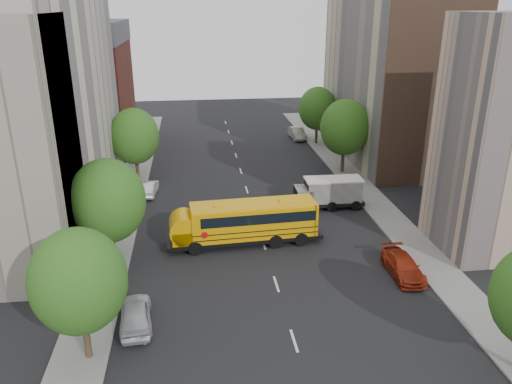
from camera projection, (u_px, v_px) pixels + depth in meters
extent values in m
plane|color=black|center=(260.00, 233.00, 40.61)|extent=(120.00, 120.00, 0.00)
cube|color=slate|center=(123.00, 215.00, 43.86)|extent=(3.00, 80.00, 0.12)
cube|color=slate|center=(375.00, 202.00, 46.59)|extent=(3.00, 80.00, 0.12)
cube|color=silver|center=(247.00, 190.00, 49.88)|extent=(0.15, 64.00, 0.01)
cube|color=beige|center=(31.00, 102.00, 40.47)|extent=(10.00, 26.00, 20.00)
cube|color=maroon|center=(87.00, 97.00, 62.10)|extent=(10.00, 15.00, 13.00)
cube|color=#BAAE91|center=(390.00, 81.00, 58.07)|extent=(10.00, 22.00, 18.00)
cube|color=brown|center=(433.00, 97.00, 47.88)|extent=(10.10, 0.30, 18.00)
cylinder|color=yellow|center=(448.00, 3.00, 63.64)|extent=(1.00, 1.00, 35.00)
cylinder|color=#38281C|center=(87.00, 336.00, 25.85)|extent=(0.36, 0.36, 2.70)
ellipsoid|color=#294B14|center=(79.00, 281.00, 24.68)|extent=(4.80, 4.80, 5.52)
cylinder|color=#38281C|center=(113.00, 247.00, 35.09)|extent=(0.36, 0.36, 2.88)
ellipsoid|color=#294B14|center=(108.00, 201.00, 33.83)|extent=(5.12, 5.12, 5.89)
cylinder|color=#38281C|center=(137.00, 168.00, 51.78)|extent=(0.36, 0.36, 2.81)
ellipsoid|color=#294B14|center=(134.00, 136.00, 50.56)|extent=(4.99, 4.99, 5.74)
cylinder|color=#38281C|center=(343.00, 160.00, 54.37)|extent=(0.36, 0.36, 2.95)
ellipsoid|color=#294B14|center=(345.00, 127.00, 53.08)|extent=(5.25, 5.25, 6.04)
cylinder|color=#38281C|center=(316.00, 134.00, 65.52)|extent=(0.36, 0.36, 2.74)
ellipsoid|color=#294B14|center=(317.00, 109.00, 64.33)|extent=(4.86, 4.86, 5.59)
cube|color=black|center=(245.00, 236.00, 38.67)|extent=(12.04, 3.42, 0.32)
cube|color=#E59D04|center=(254.00, 219.00, 38.30)|extent=(9.70, 3.23, 2.44)
cube|color=#E59D04|center=(181.00, 234.00, 37.59)|extent=(2.06, 2.55, 1.06)
cube|color=black|center=(195.00, 217.00, 37.33)|extent=(0.68, 2.47, 1.27)
cube|color=#E59D04|center=(254.00, 204.00, 37.86)|extent=(9.69, 3.02, 0.15)
cube|color=black|center=(257.00, 213.00, 38.15)|extent=(8.86, 3.24, 0.80)
cube|color=black|center=(254.00, 229.00, 38.61)|extent=(9.71, 3.29, 0.06)
cube|color=black|center=(254.00, 224.00, 38.45)|extent=(9.71, 3.29, 0.06)
cube|color=#E59D04|center=(314.00, 214.00, 39.14)|extent=(0.32, 2.66, 2.44)
cube|color=#E59D04|center=(216.00, 206.00, 37.32)|extent=(0.67, 0.67, 0.11)
cube|color=#E59D04|center=(285.00, 201.00, 38.25)|extent=(0.67, 0.67, 0.11)
cylinder|color=#E59D04|center=(180.00, 227.00, 37.40)|extent=(2.37, 2.57, 2.23)
cylinder|color=red|center=(202.00, 236.00, 36.40)|extent=(0.53, 0.07, 0.53)
cylinder|color=black|center=(192.00, 249.00, 36.74)|extent=(1.08, 0.38, 1.06)
cylinder|color=black|center=(190.00, 234.00, 39.18)|extent=(1.08, 0.38, 1.06)
cylinder|color=black|center=(278.00, 242.00, 37.87)|extent=(1.08, 0.38, 1.06)
cylinder|color=black|center=(270.00, 227.00, 40.31)|extent=(1.08, 0.38, 1.06)
cylinder|color=black|center=(305.00, 239.00, 38.24)|extent=(1.08, 0.38, 1.06)
cylinder|color=black|center=(296.00, 225.00, 40.68)|extent=(1.08, 0.38, 1.06)
cube|color=black|center=(327.00, 202.00, 45.45)|extent=(6.48, 2.25, 0.32)
cube|color=silver|center=(333.00, 190.00, 45.11)|extent=(4.98, 2.12, 1.93)
cube|color=silver|center=(302.00, 195.00, 44.92)|extent=(1.54, 2.07, 1.29)
cube|color=silver|center=(334.00, 179.00, 44.74)|extent=(5.19, 2.23, 0.13)
cylinder|color=black|center=(304.00, 208.00, 44.24)|extent=(0.91, 0.28, 0.90)
cylinder|color=black|center=(299.00, 199.00, 46.24)|extent=(0.91, 0.28, 0.90)
cylinder|color=black|center=(332.00, 207.00, 44.51)|extent=(0.91, 0.28, 0.90)
cylinder|color=black|center=(326.00, 198.00, 46.50)|extent=(0.91, 0.28, 0.90)
cylinder|color=black|center=(358.00, 206.00, 44.75)|extent=(0.91, 0.28, 0.90)
cylinder|color=black|center=(351.00, 197.00, 46.75)|extent=(0.91, 0.28, 0.90)
imported|color=#B7B7BF|center=(136.00, 314.00, 28.72)|extent=(2.19, 4.62, 1.52)
imported|color=silver|center=(149.00, 188.00, 48.40)|extent=(1.79, 4.18, 1.34)
imported|color=maroon|center=(403.00, 266.00, 34.08)|extent=(1.92, 4.70, 1.36)
imported|color=#969792|center=(297.00, 133.00, 68.25)|extent=(1.89, 4.78, 1.55)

